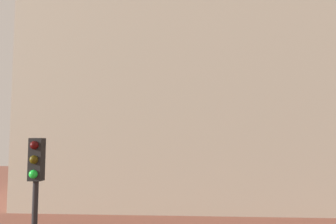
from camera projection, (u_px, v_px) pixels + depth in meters
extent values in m
cube|color=#B2A893|center=(191.00, 95.00, 30.54)|extent=(24.98, 14.15, 18.06)
cube|color=#B2A893|center=(202.00, 22.00, 31.08)|extent=(5.66, 5.66, 31.22)
cylinder|color=#B2A893|center=(42.00, 67.00, 25.93)|extent=(2.80, 2.80, 20.87)
cube|color=black|center=(37.00, 159.00, 7.37)|extent=(0.28, 0.24, 0.90)
sphere|color=#390606|center=(34.00, 145.00, 7.27)|extent=(0.18, 0.18, 0.18)
sphere|color=#3C3306|center=(34.00, 160.00, 7.24)|extent=(0.18, 0.18, 0.18)
sphere|color=green|center=(33.00, 174.00, 7.21)|extent=(0.18, 0.18, 0.18)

